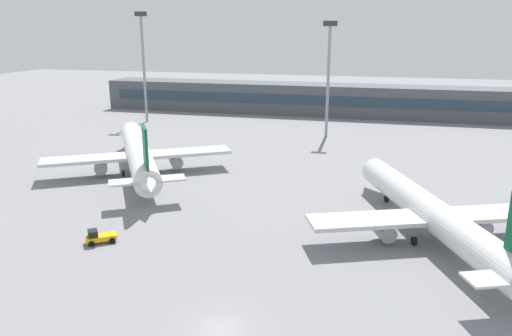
{
  "coord_description": "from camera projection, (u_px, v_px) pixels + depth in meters",
  "views": [
    {
      "loc": [
        12.26,
        -35.62,
        25.11
      ],
      "look_at": [
        -7.03,
        40.0,
        3.0
      ],
      "focal_mm": 34.69,
      "sensor_mm": 36.0,
      "label": 1
    }
  ],
  "objects": [
    {
      "name": "floodlight_tower_west",
      "position": [
        143.0,
        60.0,
        133.41
      ],
      "size": [
        3.2,
        0.8,
        29.36
      ],
      "color": "gray",
      "rests_on": "ground_plane"
    },
    {
      "name": "terminal_building",
      "position": [
        339.0,
        100.0,
        147.29
      ],
      "size": [
        145.73,
        12.13,
        9.0
      ],
      "color": "#4C5156",
      "rests_on": "ground_plane"
    },
    {
      "name": "airplane_mid",
      "position": [
        138.0,
        152.0,
        89.06
      ],
      "size": [
        30.75,
        42.13,
        11.72
      ],
      "color": "white",
      "rests_on": "ground_plane"
    },
    {
      "name": "floodlight_tower_east",
      "position": [
        328.0,
        71.0,
        115.03
      ],
      "size": [
        3.2,
        0.8,
        26.76
      ],
      "color": "gray",
      "rests_on": "ground_plane"
    },
    {
      "name": "baggage_tug_yellow",
      "position": [
        99.0,
        237.0,
        59.79
      ],
      "size": [
        3.78,
        3.36,
        1.75
      ],
      "color": "#F2B20C",
      "rests_on": "ground_plane"
    },
    {
      "name": "ground_plane",
      "position": [
        298.0,
        189.0,
        80.26
      ],
      "size": [
        400.0,
        400.0,
        0.0
      ],
      "primitive_type": "plane",
      "color": "gray"
    },
    {
      "name": "airplane_near",
      "position": [
        428.0,
        211.0,
        61.15
      ],
      "size": [
        30.27,
        42.14,
        10.95
      ],
      "color": "silver",
      "rests_on": "ground_plane"
    }
  ]
}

